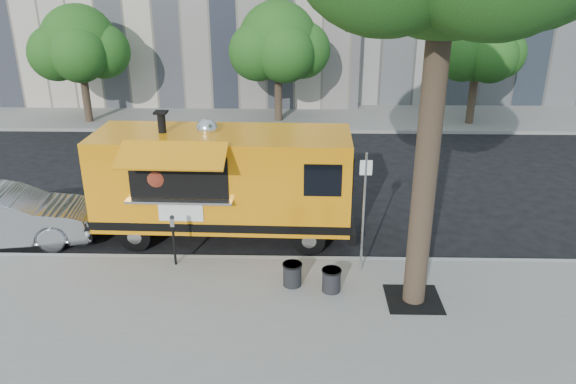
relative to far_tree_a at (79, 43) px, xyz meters
The scene contains 14 objects.
ground 16.30m from the far_tree_a, 50.89° to the right, with size 120.00×120.00×0.00m, color black.
sidewalk 19.48m from the far_tree_a, 58.47° to the right, with size 60.00×6.00×0.15m, color gray.
curb 16.99m from the far_tree_a, 52.92° to the right, with size 60.00×0.14×0.16m, color #999993.
far_sidewalk 10.73m from the far_tree_a, ahead, with size 60.00×5.00×0.15m, color gray.
tree_well 20.00m from the far_tree_a, 50.16° to the right, with size 1.20×1.20×0.02m, color black.
far_tree_a is the anchor object (origin of this frame).
far_tree_b 9.01m from the far_tree_a, ahead, with size 3.60×3.60×5.50m.
far_tree_c 18.00m from the far_tree_a, ahead, with size 3.24×3.24×5.21m.
sign_post 18.14m from the far_tree_a, 50.17° to the right, with size 0.28×0.06×3.00m.
parking_meter 15.59m from the far_tree_a, 62.85° to the right, with size 0.11×0.11×1.33m.
food_truck 14.34m from the far_tree_a, 55.82° to the right, with size 7.15×3.36×3.51m.
sedan 12.84m from the far_tree_a, 80.22° to the right, with size 1.65×4.73×1.56m, color #A6A8AD.
trash_bin_left 18.60m from the far_tree_a, 53.86° to the right, with size 0.45×0.45×0.54m.
trash_bin_right 17.91m from the far_tree_a, 55.75° to the right, with size 0.46×0.46×0.55m.
Camera 1 is at (0.07, -13.50, 7.02)m, focal length 35.00 mm.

